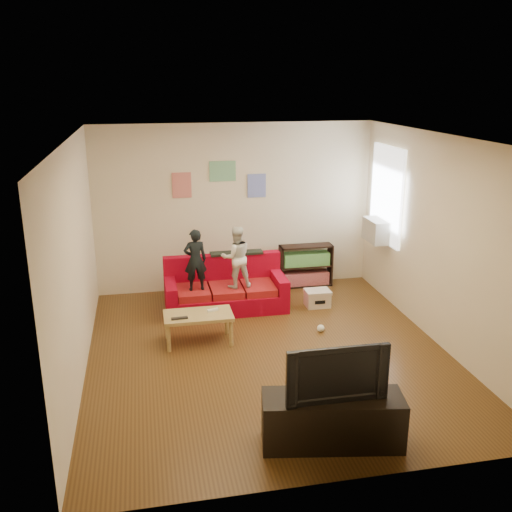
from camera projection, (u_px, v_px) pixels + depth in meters
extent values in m
cube|color=#593817|center=(268.00, 353.00, 7.28)|extent=(4.50, 5.00, 0.01)
cube|color=white|center=(270.00, 138.00, 6.47)|extent=(4.50, 5.00, 0.01)
cube|color=beige|center=(235.00, 208.00, 9.22)|extent=(4.50, 0.01, 2.70)
cube|color=beige|center=(338.00, 341.00, 4.53)|extent=(4.50, 0.01, 2.70)
cube|color=beige|center=(75.00, 263.00, 6.45)|extent=(0.01, 5.00, 2.70)
cube|color=beige|center=(441.00, 242.00, 7.30)|extent=(0.01, 5.00, 2.70)
cube|color=#9E031B|center=(226.00, 300.00, 8.63)|extent=(1.80, 0.81, 0.27)
cube|color=#9E031B|center=(222.00, 270.00, 8.82)|extent=(1.80, 0.16, 0.50)
cube|color=#9E031B|center=(170.00, 289.00, 8.40)|extent=(0.16, 0.81, 0.23)
cube|color=#9E031B|center=(279.00, 281.00, 8.71)|extent=(0.16, 0.81, 0.23)
cube|color=maroon|center=(193.00, 292.00, 8.42)|extent=(0.47, 0.61, 0.11)
cube|color=maroon|center=(226.00, 290.00, 8.52)|extent=(0.47, 0.61, 0.11)
cube|color=maroon|center=(258.00, 288.00, 8.61)|extent=(0.47, 0.61, 0.11)
cube|color=black|center=(236.00, 253.00, 8.79)|extent=(0.81, 0.20, 0.04)
imported|color=black|center=(195.00, 260.00, 8.24)|extent=(0.35, 0.24, 0.92)
imported|color=silver|center=(236.00, 257.00, 8.36)|extent=(0.48, 0.39, 0.93)
cube|color=tan|center=(198.00, 315.00, 7.46)|extent=(0.90, 0.49, 0.04)
cylinder|color=tan|center=(169.00, 339.00, 7.26)|extent=(0.05, 0.05, 0.36)
cylinder|color=tan|center=(231.00, 333.00, 7.41)|extent=(0.05, 0.05, 0.36)
cylinder|color=tan|center=(167.00, 326.00, 7.63)|extent=(0.05, 0.05, 0.36)
cylinder|color=tan|center=(227.00, 321.00, 7.79)|extent=(0.05, 0.05, 0.36)
cube|color=black|center=(180.00, 318.00, 7.29)|extent=(0.21, 0.06, 0.02)
cube|color=white|center=(213.00, 310.00, 7.53)|extent=(0.16, 0.09, 0.03)
cube|color=black|center=(281.00, 267.00, 9.46)|extent=(0.03, 0.26, 0.71)
cube|color=black|center=(330.00, 264.00, 9.62)|extent=(0.03, 0.26, 0.71)
cube|color=black|center=(305.00, 285.00, 9.64)|extent=(0.88, 0.26, 0.03)
cube|color=black|center=(306.00, 246.00, 9.44)|extent=(0.88, 0.26, 0.03)
cube|color=black|center=(306.00, 266.00, 9.54)|extent=(0.83, 0.26, 0.02)
cube|color=brown|center=(305.00, 278.00, 9.61)|extent=(0.78, 0.22, 0.21)
cube|color=#458C3F|center=(306.00, 259.00, 9.51)|extent=(0.78, 0.22, 0.21)
cube|color=white|center=(387.00, 195.00, 8.75)|extent=(0.04, 1.08, 1.48)
cube|color=#B7B2A3|center=(377.00, 230.00, 8.90)|extent=(0.28, 0.55, 0.35)
cube|color=#D87266|center=(182.00, 185.00, 8.92)|extent=(0.30, 0.01, 0.40)
cube|color=#72B27F|center=(223.00, 171.00, 8.99)|extent=(0.42, 0.01, 0.32)
cube|color=#727FCC|center=(257.00, 186.00, 9.16)|extent=(0.30, 0.01, 0.38)
cube|color=beige|center=(317.00, 300.00, 8.73)|extent=(0.36, 0.27, 0.22)
cube|color=beige|center=(318.00, 292.00, 8.70)|extent=(0.38, 0.29, 0.04)
cube|color=black|center=(320.00, 302.00, 8.60)|extent=(0.16, 0.00, 0.05)
cube|color=black|center=(332.00, 420.00, 5.40)|extent=(1.39, 0.66, 0.50)
imported|color=black|center=(335.00, 370.00, 5.25)|extent=(0.97, 0.13, 0.56)
sphere|color=white|center=(321.00, 328.00, 7.87)|extent=(0.11, 0.11, 0.10)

